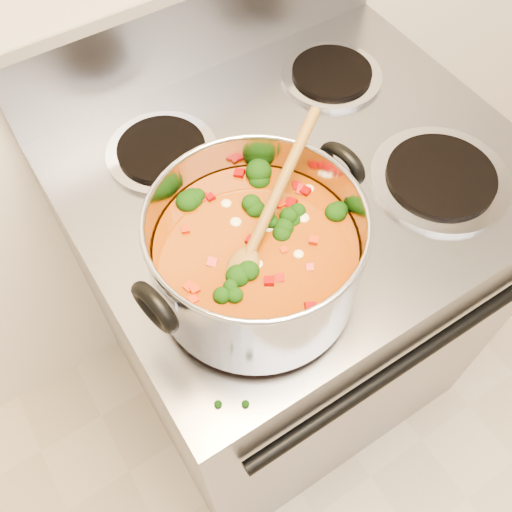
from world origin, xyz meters
The scene contains 4 objects.
electric_range centered at (-0.03, 1.16, 0.47)m, with size 0.79×0.71×1.08m.
stockpot centered at (-0.22, 1.00, 1.01)m, with size 0.36×0.29×0.17m.
wooden_spoon centered at (-0.21, 1.00, 1.06)m, with size 0.25×0.17×0.11m.
cooktop_crumbs centered at (-0.20, 1.06, 0.92)m, with size 0.38×0.22×0.01m.
Camera 1 is at (-0.45, 0.64, 1.67)m, focal length 40.00 mm.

